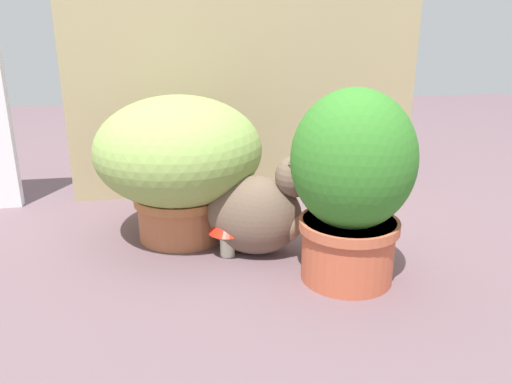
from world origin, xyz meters
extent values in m
plane|color=#674F57|center=(0.00, 0.00, 0.00)|extent=(6.00, 6.00, 0.00)
cube|color=tan|center=(0.14, 0.56, 0.40)|extent=(1.27, 0.03, 0.80)
cylinder|color=#B16741|center=(-0.12, 0.17, 0.07)|extent=(0.25, 0.25, 0.13)
cylinder|color=#B46E3E|center=(-0.12, 0.17, 0.12)|extent=(0.27, 0.27, 0.02)
ellipsoid|color=#89A852|center=(-0.12, 0.17, 0.26)|extent=(0.47, 0.47, 0.31)
cylinder|color=#C35A3C|center=(0.27, -0.17, 0.08)|extent=(0.22, 0.22, 0.16)
cylinder|color=#BF5F40|center=(0.27, -0.17, 0.14)|extent=(0.24, 0.24, 0.02)
ellipsoid|color=#337A27|center=(0.27, -0.17, 0.30)|extent=(0.29, 0.29, 0.33)
ellipsoid|color=brown|center=(0.07, 0.02, 0.11)|extent=(0.30, 0.25, 0.22)
ellipsoid|color=tan|center=(0.16, -0.02, 0.10)|extent=(0.10, 0.12, 0.11)
sphere|color=brown|center=(0.17, -0.02, 0.23)|extent=(0.14, 0.14, 0.11)
cone|color=brown|center=(0.18, 0.01, 0.29)|extent=(0.05, 0.05, 0.04)
cone|color=brown|center=(0.16, -0.05, 0.29)|extent=(0.05, 0.05, 0.04)
cylinder|color=brown|center=(-0.03, 0.10, 0.02)|extent=(0.18, 0.10, 0.07)
cylinder|color=silver|center=(-0.01, 0.01, 0.04)|extent=(0.04, 0.04, 0.07)
cone|color=red|center=(-0.01, 0.01, 0.10)|extent=(0.10, 0.10, 0.06)
camera|label=1|loc=(-0.16, -1.22, 0.60)|focal=34.88mm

